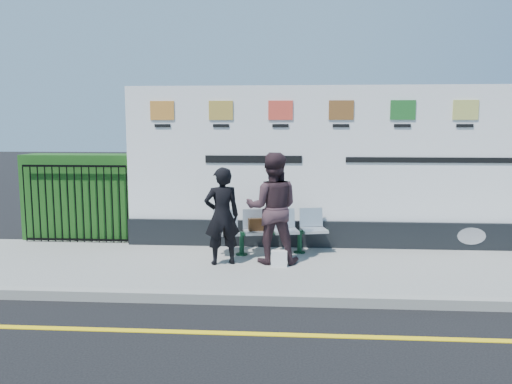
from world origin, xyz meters
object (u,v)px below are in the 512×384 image
billboard (339,178)px  woman_right (272,208)px  bench (271,242)px  woman_left (222,216)px

billboard → woman_right: billboard is taller
woman_right → bench: bearing=-85.6°
woman_left → woman_right: woman_right is taller
woman_left → woman_right: (0.82, 0.15, 0.12)m
bench → billboard: bearing=15.1°
woman_left → bench: bearing=-156.7°
billboard → woman_right: (-1.20, -1.19, -0.38)m
billboard → woman_right: size_ratio=4.35×
billboard → woman_left: bearing=-146.4°
bench → woman_right: size_ratio=1.09×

